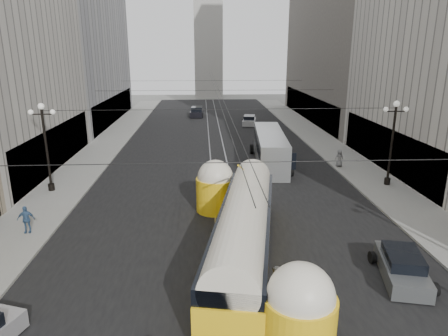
{
  "coord_description": "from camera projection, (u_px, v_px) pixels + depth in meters",
  "views": [
    {
      "loc": [
        -1.43,
        -10.27,
        10.01
      ],
      "look_at": [
        -0.21,
        12.51,
        3.27
      ],
      "focal_mm": 32.0,
      "sensor_mm": 36.0,
      "label": 1
    }
  ],
  "objects": [
    {
      "name": "lamppost_right_mid",
      "position": [
        392.0,
        138.0,
        29.56
      ],
      "size": [
        1.86,
        0.44,
        6.37
      ],
      "color": "black",
      "rests_on": "sidewalk_right"
    },
    {
      "name": "distant_tower",
      "position": [
        208.0,
        26.0,
        85.11
      ],
      "size": [
        6.0,
        6.0,
        31.36
      ],
      "color": "#B2AFA8",
      "rests_on": "ground"
    },
    {
      "name": "building_right_far",
      "position": [
        356.0,
        3.0,
        55.11
      ],
      "size": [
        12.6,
        32.6,
        32.6
      ],
      "color": "#514C47",
      "rests_on": "ground"
    },
    {
      "name": "sedan_white_far",
      "position": [
        249.0,
        121.0,
        55.74
      ],
      "size": [
        2.38,
        4.34,
        1.3
      ],
      "color": "#B9B9B9",
      "rests_on": "ground"
    },
    {
      "name": "streetcar",
      "position": [
        244.0,
        229.0,
        19.4
      ],
      "size": [
        4.87,
        15.46,
        3.43
      ],
      "color": "yellow",
      "rests_on": "ground"
    },
    {
      "name": "pedestrian_sidewalk_right",
      "position": [
        339.0,
        158.0,
        35.02
      ],
      "size": [
        0.76,
        0.48,
        1.54
      ],
      "primitive_type": "imported",
      "rotation": [
        0.0,
        0.0,
        3.12
      ],
      "color": "slate",
      "rests_on": "sidewalk_right"
    },
    {
      "name": "pedestrian_sidewalk_left",
      "position": [
        26.0,
        219.0,
        22.29
      ],
      "size": [
        0.99,
        0.65,
        1.58
      ],
      "primitive_type": "imported",
      "rotation": [
        0.0,
        0.0,
        0.14
      ],
      "color": "#3D5D85",
      "rests_on": "sidewalk_left"
    },
    {
      "name": "rail_left",
      "position": [
        209.0,
        145.0,
        43.83
      ],
      "size": [
        0.12,
        85.0,
        0.04
      ],
      "primitive_type": "cube",
      "color": "gray",
      "rests_on": "ground"
    },
    {
      "name": "catenary",
      "position": [
        217.0,
        92.0,
        41.24
      ],
      "size": [
        25.0,
        72.0,
        0.23
      ],
      "color": "black",
      "rests_on": "ground"
    },
    {
      "name": "rail_right",
      "position": [
        223.0,
        145.0,
        43.9
      ],
      "size": [
        0.12,
        85.0,
        0.04
      ],
      "primitive_type": "cube",
      "color": "gray",
      "rests_on": "ground"
    },
    {
      "name": "sidewalk_left",
      "position": [
        113.0,
        139.0,
        46.58
      ],
      "size": [
        4.0,
        72.0,
        0.15
      ],
      "primitive_type": "cube",
      "color": "gray",
      "rests_on": "ground"
    },
    {
      "name": "road",
      "position": [
        216.0,
        145.0,
        43.86
      ],
      "size": [
        20.0,
        85.0,
        0.02
      ],
      "primitive_type": "cube",
      "color": "black",
      "rests_on": "ground"
    },
    {
      "name": "sidewalk_right",
      "position": [
        315.0,
        137.0,
        47.81
      ],
      "size": [
        4.0,
        72.0,
        0.15
      ],
      "primitive_type": "cube",
      "color": "gray",
      "rests_on": "ground"
    },
    {
      "name": "sedan_dark_far",
      "position": [
        197.0,
        112.0,
        62.92
      ],
      "size": [
        2.13,
        4.74,
        1.47
      ],
      "color": "black",
      "rests_on": "ground"
    },
    {
      "name": "city_bus",
      "position": [
        270.0,
        147.0,
        36.22
      ],
      "size": [
        3.29,
        11.53,
        2.89
      ],
      "color": "#ABAEB0",
      "rests_on": "ground"
    },
    {
      "name": "sedan_grey",
      "position": [
        402.0,
        266.0,
        18.11
      ],
      "size": [
        2.59,
        4.4,
        1.3
      ],
      "color": "#525557",
      "rests_on": "ground"
    },
    {
      "name": "building_left_far",
      "position": [
        63.0,
        17.0,
        53.63
      ],
      "size": [
        12.6,
        28.6,
        28.6
      ],
      "color": "#999999",
      "rests_on": "ground"
    },
    {
      "name": "lamppost_left_mid",
      "position": [
        46.0,
        142.0,
        28.27
      ],
      "size": [
        1.86,
        0.44,
        6.37
      ],
      "color": "black",
      "rests_on": "sidewalk_left"
    },
    {
      "name": "pedestrian_crossing_b",
      "position": [
        275.0,
        286.0,
        16.12
      ],
      "size": [
        0.96,
        1.04,
        1.72
      ],
      "primitive_type": "imported",
      "rotation": [
        0.0,
        0.0,
        -2.04
      ],
      "color": "silver",
      "rests_on": "ground"
    }
  ]
}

